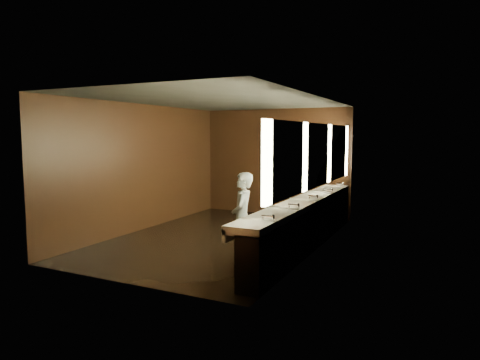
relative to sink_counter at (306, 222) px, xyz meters
name	(u,v)px	position (x,y,z in m)	size (l,w,h in m)	color
floor	(222,238)	(-1.79, 0.00, -0.50)	(6.00, 6.00, 0.00)	black
ceiling	(222,101)	(-1.79, 0.00, 2.30)	(4.00, 6.00, 0.02)	#2D2D2B
wall_back	(276,162)	(-1.79, 3.00, 0.90)	(4.00, 0.02, 2.80)	black
wall_front	(120,186)	(-1.79, -3.00, 0.90)	(4.00, 0.02, 2.80)	black
wall_left	(143,167)	(-3.79, 0.00, 0.90)	(0.02, 6.00, 2.80)	black
wall_right	(318,174)	(0.21, 0.00, 0.90)	(0.02, 6.00, 2.80)	black
sink_counter	(306,222)	(0.00, 0.00, 0.00)	(0.55, 5.40, 1.01)	black
mirror_band	(317,155)	(0.19, 0.00, 1.25)	(0.06, 5.03, 1.15)	#FAF6BB
person	(242,217)	(-0.70, -1.31, 0.26)	(0.55, 0.36, 1.50)	#8DB2D2
trash_bin	(268,248)	(-0.22, -1.36, -0.19)	(0.39, 0.39, 0.61)	black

